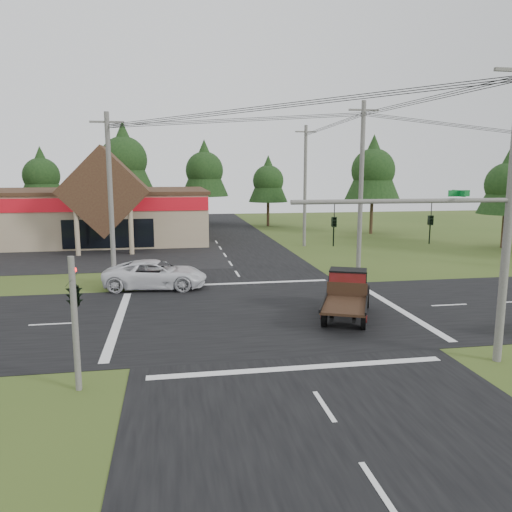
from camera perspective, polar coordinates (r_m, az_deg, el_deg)
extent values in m
plane|color=#3A4F1C|center=(24.91, 0.88, -6.69)|extent=(120.00, 120.00, 0.00)
cube|color=black|center=(24.90, 0.88, -6.67)|extent=(12.00, 120.00, 0.02)
cube|color=black|center=(24.90, 0.88, -6.66)|extent=(120.00, 12.00, 0.02)
cube|color=black|center=(44.13, -22.11, -0.19)|extent=(28.00, 14.00, 0.02)
cube|color=tan|center=(54.93, -21.89, 4.24)|extent=(30.00, 15.00, 5.00)
cube|color=#3D2219|center=(54.78, -22.05, 6.89)|extent=(30.40, 15.40, 0.30)
cube|color=#A60C17|center=(47.48, -23.90, 5.31)|extent=(30.00, 0.12, 1.20)
cube|color=#3D2219|center=(45.38, -16.89, 7.07)|extent=(7.78, 4.00, 7.78)
cylinder|color=tan|center=(44.28, -19.77, 2.58)|extent=(0.40, 0.40, 4.00)
cylinder|color=tan|center=(43.72, -14.09, 2.77)|extent=(0.40, 0.40, 4.00)
cube|color=black|center=(46.65, -16.51, 2.46)|extent=(8.00, 0.08, 2.60)
cylinder|color=#595651|center=(20.23, 26.52, -1.35)|extent=(0.24, 0.24, 7.00)
cylinder|color=#595651|center=(17.86, 16.64, 6.03)|extent=(8.00, 0.16, 0.16)
imported|color=black|center=(18.41, 19.29, 2.86)|extent=(0.16, 0.20, 1.00)
imported|color=black|center=(17.00, 8.89, 2.77)|extent=(0.16, 0.20, 1.00)
cube|color=#0C6626|center=(18.82, 22.19, 6.65)|extent=(0.80, 0.04, 0.22)
cylinder|color=#595651|center=(16.99, -19.98, -7.36)|extent=(0.20, 0.20, 4.40)
imported|color=black|center=(16.82, -20.15, -2.27)|extent=(0.53, 2.48, 1.00)
sphere|color=#FF0C0C|center=(16.93, -20.10, -1.50)|extent=(0.18, 0.18, 0.18)
cylinder|color=#595651|center=(19.98, 26.95, 4.29)|extent=(0.30, 0.30, 11.00)
cylinder|color=#595651|center=(31.75, -16.27, 6.09)|extent=(0.30, 0.30, 10.50)
cube|color=#595651|center=(31.84, -16.68, 14.47)|extent=(2.00, 0.12, 0.12)
cylinder|color=#595651|center=(33.87, 11.90, 7.31)|extent=(0.30, 0.30, 11.50)
cube|color=#595651|center=(34.07, 12.21, 15.99)|extent=(2.00, 0.12, 0.12)
cylinder|color=#595651|center=(47.17, 5.63, 7.88)|extent=(0.30, 0.30, 11.20)
cube|color=#595651|center=(47.29, 5.73, 13.95)|extent=(2.00, 0.12, 0.12)
cylinder|color=#332316|center=(67.54, -23.06, 4.40)|extent=(0.36, 0.36, 3.50)
cone|color=black|center=(67.34, -23.34, 8.68)|extent=(5.60, 5.60, 6.60)
sphere|color=black|center=(67.34, -23.33, 8.43)|extent=(4.40, 4.40, 4.40)
cylinder|color=#332316|center=(64.91, -14.65, 5.14)|extent=(0.36, 0.36, 4.55)
cone|color=black|center=(64.77, -14.90, 10.94)|extent=(7.28, 7.28, 8.58)
sphere|color=black|center=(64.76, -14.88, 10.59)|extent=(5.72, 5.72, 5.72)
cylinder|color=#332316|center=(65.84, -5.83, 5.15)|extent=(0.36, 0.36, 3.85)
cone|color=black|center=(65.65, -5.91, 9.99)|extent=(6.16, 6.16, 7.26)
sphere|color=black|center=(65.64, -5.91, 9.71)|extent=(4.84, 4.84, 4.84)
cylinder|color=#332316|center=(64.92, 1.39, 4.83)|extent=(0.36, 0.36, 3.15)
cone|color=black|center=(64.70, 1.40, 8.84)|extent=(5.04, 5.04, 5.94)
sphere|color=black|center=(64.70, 1.40, 8.60)|extent=(3.96, 3.96, 3.96)
cylinder|color=#332316|center=(58.21, 13.04, 4.38)|extent=(0.36, 0.36, 3.85)
cone|color=black|center=(57.99, 13.25, 9.85)|extent=(6.16, 6.16, 7.26)
sphere|color=black|center=(57.99, 13.24, 9.52)|extent=(4.84, 4.84, 4.84)
cylinder|color=#332316|center=(51.71, 26.43, 2.60)|extent=(0.36, 0.36, 3.15)
cone|color=black|center=(51.44, 26.81, 7.63)|extent=(5.04, 5.04, 5.94)
sphere|color=black|center=(51.44, 26.79, 7.33)|extent=(3.96, 3.96, 3.96)
imported|color=silver|center=(30.81, -11.40, -2.07)|extent=(6.43, 3.56, 1.71)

